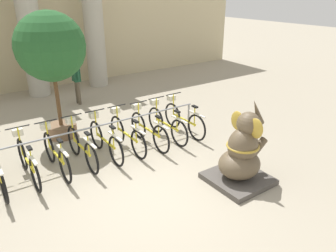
# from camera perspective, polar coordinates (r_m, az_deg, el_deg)

# --- Properties ---
(ground_plane) EXTENTS (60.00, 60.00, 0.00)m
(ground_plane) POSITION_cam_1_polar(r_m,az_deg,el_deg) (6.45, -3.22, -11.46)
(ground_plane) COLOR #9E937F
(building_facade) EXTENTS (20.00, 0.20, 6.00)m
(building_facade) POSITION_cam_1_polar(r_m,az_deg,el_deg) (13.46, -24.39, 18.35)
(building_facade) COLOR #C6B78E
(building_facade) RESTS_ON ground_plane
(column_middle) EXTENTS (0.93, 0.93, 5.16)m
(column_middle) POSITION_cam_1_polar(r_m,az_deg,el_deg) (12.51, -23.10, 16.58)
(column_middle) COLOR #ADA899
(column_middle) RESTS_ON ground_plane
(column_right) EXTENTS (0.93, 0.93, 5.16)m
(column_right) POSITION_cam_1_polar(r_m,az_deg,el_deg) (13.21, -12.92, 18.02)
(column_right) COLOR #ADA899
(column_right) RESTS_ON ground_plane
(bike_rack) EXTENTS (5.15, 0.05, 0.77)m
(bike_rack) POSITION_cam_1_polar(r_m,az_deg,el_deg) (7.66, -11.36, -0.63)
(bike_rack) COLOR gray
(bike_rack) RESTS_ON ground_plane
(bicycle_1) EXTENTS (0.48, 1.76, 1.00)m
(bicycle_1) POSITION_cam_1_polar(r_m,az_deg,el_deg) (7.24, -23.28, -5.59)
(bicycle_1) COLOR black
(bicycle_1) RESTS_ON ground_plane
(bicycle_2) EXTENTS (0.48, 1.76, 1.00)m
(bicycle_2) POSITION_cam_1_polar(r_m,az_deg,el_deg) (7.33, -18.96, -4.54)
(bicycle_2) COLOR black
(bicycle_2) RESTS_ON ground_plane
(bicycle_3) EXTENTS (0.48, 1.76, 1.00)m
(bicycle_3) POSITION_cam_1_polar(r_m,az_deg,el_deg) (7.49, -14.88, -3.42)
(bicycle_3) COLOR black
(bicycle_3) RESTS_ON ground_plane
(bicycle_4) EXTENTS (0.48, 1.76, 1.00)m
(bicycle_4) POSITION_cam_1_polar(r_m,az_deg,el_deg) (7.67, -10.93, -2.38)
(bicycle_4) COLOR black
(bicycle_4) RESTS_ON ground_plane
(bicycle_5) EXTENTS (0.48, 1.76, 1.00)m
(bicycle_5) POSITION_cam_1_polar(r_m,az_deg,el_deg) (7.89, -7.21, -1.38)
(bicycle_5) COLOR black
(bicycle_5) RESTS_ON ground_plane
(bicycle_6) EXTENTS (0.48, 1.76, 1.00)m
(bicycle_6) POSITION_cam_1_polar(r_m,az_deg,el_deg) (8.10, -3.45, -0.59)
(bicycle_6) COLOR black
(bicycle_6) RESTS_ON ground_plane
(bicycle_7) EXTENTS (0.48, 1.76, 1.00)m
(bicycle_7) POSITION_cam_1_polar(r_m,az_deg,el_deg) (8.41, -0.31, 0.40)
(bicycle_7) COLOR black
(bicycle_7) RESTS_ON ground_plane
(bicycle_8) EXTENTS (0.48, 1.76, 1.00)m
(bicycle_8) POSITION_cam_1_polar(r_m,az_deg,el_deg) (8.74, 2.68, 1.27)
(bicycle_8) COLOR black
(bicycle_8) RESTS_ON ground_plane
(elephant_statue) EXTENTS (1.14, 1.14, 1.73)m
(elephant_statue) POSITION_cam_1_polar(r_m,az_deg,el_deg) (6.66, 12.72, -4.95)
(elephant_statue) COLOR #4C4742
(elephant_statue) RESTS_ON ground_plane
(person_pedestrian) EXTENTS (0.21, 0.47, 1.61)m
(person_pedestrian) POSITION_cam_1_polar(r_m,az_deg,el_deg) (11.29, -15.72, 8.37)
(person_pedestrian) COLOR brown
(person_pedestrian) RESTS_ON ground_plane
(potted_tree) EXTENTS (1.68, 1.68, 3.19)m
(potted_tree) POSITION_cam_1_polar(r_m,az_deg,el_deg) (8.53, -19.73, 12.32)
(potted_tree) COLOR brown
(potted_tree) RESTS_ON ground_plane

